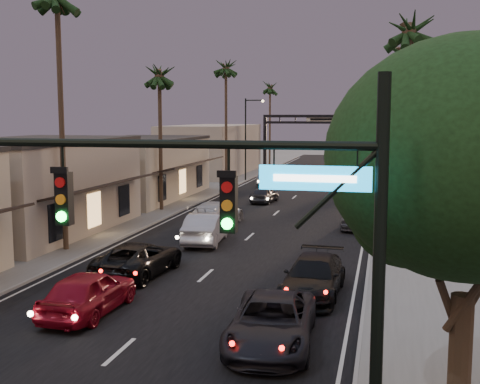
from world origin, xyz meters
The scene contains 29 objects.
ground centered at (0.00, 40.00, 0.00)m, with size 200.00×200.00×0.00m, color slate.
road centered at (0.00, 45.00, 0.00)m, with size 14.00×120.00×0.02m, color black.
sidewalk_left centered at (-9.50, 52.00, 0.06)m, with size 5.00×92.00×0.12m, color slate.
sidewalk_right centered at (9.50, 52.00, 0.06)m, with size 5.00×92.00×0.12m, color slate.
storefront_mid centered at (-13.00, 26.00, 2.75)m, with size 8.00×14.00×5.50m, color #9F927F.
storefront_far centered at (-13.00, 42.00, 2.50)m, with size 8.00×16.00×5.00m, color #BDB091.
storefront_dist centered at (-13.00, 65.00, 3.00)m, with size 8.00×20.00×6.00m, color #9F927F.
building_right centered at (14.00, 40.00, 2.50)m, with size 8.00×18.00×5.00m, color #9F927F.
traffic_signal centered at (5.69, 4.00, 5.08)m, with size 8.51×0.22×7.80m.
corner_tree centered at (9.48, 7.45, 5.98)m, with size 6.20×6.20×8.80m.
arch centered at (0.00, 70.00, 5.53)m, with size 15.20×0.40×7.27m.
streetlight_right centered at (6.92, 45.00, 5.33)m, with size 2.13×0.30×9.00m.
streetlight_left centered at (-6.92, 58.00, 5.33)m, with size 2.13×0.30×9.00m.
palm_lc centered at (-8.60, 36.00, 10.47)m, with size 3.20×3.20×12.20m.
palm_ld centered at (-8.60, 55.00, 12.42)m, with size 3.20×3.20×14.20m.
palm_ra centered at (8.60, 24.00, 11.44)m, with size 3.20×3.20×13.20m.
palm_rb centered at (8.60, 44.00, 12.42)m, with size 3.20×3.20×14.20m.
palm_rc centered at (8.60, 64.00, 10.47)m, with size 3.20×3.20×12.20m.
palm_far centered at (-8.30, 78.00, 11.44)m, with size 3.20×3.20×13.20m.
oncoming_red centered at (-2.56, 12.99, 0.81)m, with size 1.92×4.78×1.63m, color maroon.
oncoming_pickup centered at (-2.97, 18.49, 0.75)m, with size 2.48×5.37×1.49m, color black.
oncoming_silver centered at (-2.00, 25.76, 0.85)m, with size 1.80×5.17×1.70m, color #A4A4A9.
oncoming_white centered at (-2.96, 31.26, 0.79)m, with size 2.20×5.42×1.57m, color #B2B2B2.
oncoming_dgrey centered at (-1.91, 42.04, 0.67)m, with size 1.58×3.92×1.33m, color black.
oncoming_grey_far centered at (-3.66, 53.86, 0.78)m, with size 1.64×4.71×1.55m, color #4B4B50.
curbside_near centered at (4.39, 11.59, 0.76)m, with size 2.51×5.45×1.52m, color black.
curbside_black centered at (5.03, 17.09, 0.77)m, with size 2.17×5.33×1.55m, color black.
curbside_grey centered at (6.20, 32.44, 0.86)m, with size 2.02×5.02×1.71m, color #48494D.
curbside_far centered at (4.87, 52.40, 0.73)m, with size 1.54×4.40×1.45m, color black.
Camera 1 is at (7.64, -6.10, 7.09)m, focal length 45.00 mm.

